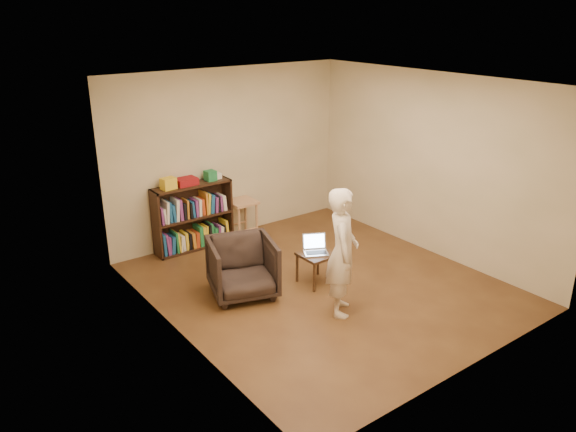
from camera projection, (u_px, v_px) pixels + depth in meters
floor at (322, 285)px, 7.33m from camera, size 4.50×4.50×0.00m
ceiling at (326, 82)px, 6.42m from camera, size 4.50×4.50×0.00m
wall_back at (229, 154)px, 8.57m from camera, size 4.00×0.00×4.00m
wall_left at (175, 226)px, 5.76m from camera, size 0.00×4.50×4.50m
wall_right at (431, 165)px, 7.99m from camera, size 0.00×4.50×4.50m
bookshelf at (193, 220)px, 8.33m from camera, size 1.20×0.30×1.00m
box_yellow at (168, 183)px, 7.88m from camera, size 0.22×0.17×0.16m
red_cloth at (186, 182)px, 8.08m from camera, size 0.31×0.23×0.10m
box_green at (210, 176)px, 8.28m from camera, size 0.16×0.16×0.15m
box_white at (217, 176)px, 8.38m from camera, size 0.12×0.12×0.08m
stool at (242, 208)px, 8.73m from camera, size 0.41×0.41×0.59m
armchair at (243, 268)px, 6.97m from camera, size 0.99×1.01×0.73m
side_table at (316, 259)px, 7.27m from camera, size 0.41×0.41×0.42m
laptop at (315, 248)px, 7.28m from camera, size 0.41×0.40×0.23m
person at (342, 252)px, 6.44m from camera, size 0.64×0.67×1.54m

